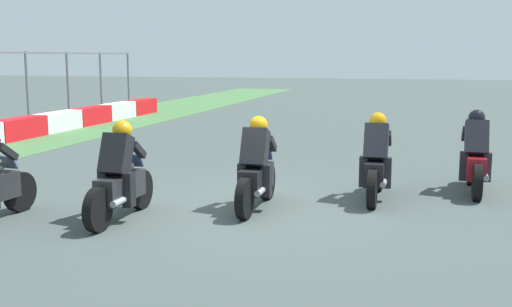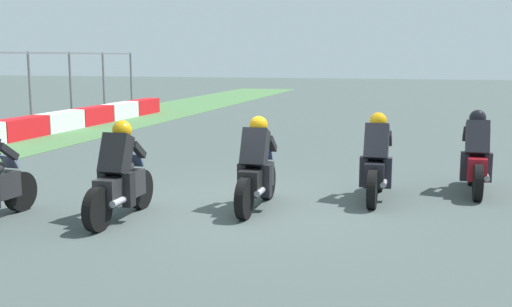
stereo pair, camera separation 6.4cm
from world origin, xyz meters
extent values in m
plane|color=#424D4B|center=(0.00, 0.00, 0.00)|extent=(120.00, 120.00, 0.00)
cube|color=red|center=(6.26, 9.03, 0.32)|extent=(2.05, 0.60, 0.64)
cube|color=silver|center=(8.35, 9.03, 0.32)|extent=(2.05, 0.60, 0.64)
cube|color=red|center=(10.44, 9.03, 0.32)|extent=(2.05, 0.60, 0.64)
cube|color=silver|center=(12.53, 9.03, 0.32)|extent=(2.05, 0.60, 0.64)
cube|color=red|center=(14.62, 9.03, 0.32)|extent=(2.05, 0.60, 0.64)
cylinder|color=slate|center=(8.85, 10.48, 1.32)|extent=(0.10, 0.10, 2.63)
cylinder|color=slate|center=(11.38, 10.48, 1.32)|extent=(0.10, 0.10, 2.63)
cylinder|color=slate|center=(13.91, 10.48, 1.32)|extent=(0.10, 0.10, 2.63)
cylinder|color=slate|center=(16.44, 10.48, 1.32)|extent=(0.10, 0.10, 2.63)
cylinder|color=black|center=(2.81, -3.58, 0.32)|extent=(0.64, 0.14, 0.64)
cylinder|color=black|center=(1.41, -3.58, 0.32)|extent=(0.64, 0.14, 0.64)
cube|color=maroon|center=(2.11, -3.58, 0.50)|extent=(1.10, 0.32, 0.40)
ellipsoid|color=maroon|center=(2.21, -3.58, 0.80)|extent=(0.48, 0.30, 0.24)
cube|color=red|center=(1.60, -3.58, 0.52)|extent=(0.06, 0.16, 0.08)
cylinder|color=#A5A5AD|center=(1.76, -3.74, 0.37)|extent=(0.42, 0.10, 0.10)
cube|color=#22222A|center=(2.01, -3.58, 1.02)|extent=(0.48, 0.40, 0.66)
sphere|color=black|center=(2.23, -3.58, 1.36)|extent=(0.30, 0.30, 0.30)
cube|color=#567252|center=(2.61, -3.58, 0.84)|extent=(0.15, 0.26, 0.23)
cube|color=#22222A|center=(1.99, -3.38, 0.50)|extent=(0.18, 0.14, 0.52)
cube|color=#22222A|center=(1.99, -3.78, 0.50)|extent=(0.18, 0.14, 0.52)
cube|color=#22222A|center=(2.39, -3.40, 1.04)|extent=(0.39, 0.10, 0.31)
cube|color=#22222A|center=(2.39, -3.76, 1.04)|extent=(0.39, 0.10, 0.31)
cylinder|color=black|center=(1.79, -1.88, 0.32)|extent=(0.64, 0.14, 0.64)
cylinder|color=black|center=(0.39, -1.88, 0.32)|extent=(0.64, 0.14, 0.64)
cube|color=black|center=(1.09, -1.88, 0.50)|extent=(1.10, 0.32, 0.40)
ellipsoid|color=black|center=(1.19, -1.88, 0.80)|extent=(0.48, 0.30, 0.24)
cube|color=red|center=(0.58, -1.88, 0.52)|extent=(0.06, 0.16, 0.08)
cylinder|color=#A5A5AD|center=(0.74, -2.04, 0.37)|extent=(0.42, 0.10, 0.10)
cube|color=black|center=(0.99, -1.88, 1.02)|extent=(0.49, 0.40, 0.66)
sphere|color=orange|center=(1.21, -1.88, 1.36)|extent=(0.30, 0.30, 0.30)
cube|color=slate|center=(1.59, -1.88, 0.84)|extent=(0.16, 0.26, 0.23)
cube|color=black|center=(0.97, -1.68, 0.50)|extent=(0.18, 0.14, 0.52)
cube|color=black|center=(0.97, -2.08, 0.50)|extent=(0.18, 0.14, 0.52)
cube|color=black|center=(1.37, -1.70, 1.04)|extent=(0.39, 0.10, 0.31)
cube|color=black|center=(1.37, -2.06, 1.04)|extent=(0.39, 0.10, 0.31)
cylinder|color=black|center=(0.60, -0.06, 0.32)|extent=(0.64, 0.14, 0.64)
cylinder|color=black|center=(-0.80, -0.05, 0.32)|extent=(0.64, 0.14, 0.64)
cube|color=black|center=(-0.10, -0.05, 0.50)|extent=(1.10, 0.33, 0.40)
ellipsoid|color=black|center=(0.00, -0.06, 0.80)|extent=(0.48, 0.30, 0.24)
cube|color=red|center=(-0.61, -0.05, 0.52)|extent=(0.06, 0.16, 0.08)
cylinder|color=#A5A5AD|center=(-0.45, -0.21, 0.37)|extent=(0.42, 0.10, 0.10)
cube|color=black|center=(-0.20, -0.05, 1.02)|extent=(0.49, 0.40, 0.66)
sphere|color=orange|center=(0.02, -0.06, 1.36)|extent=(0.30, 0.30, 0.30)
cube|color=#4C5592|center=(0.40, -0.06, 0.84)|extent=(0.16, 0.26, 0.23)
cube|color=black|center=(-0.22, 0.15, 0.50)|extent=(0.18, 0.14, 0.52)
cube|color=black|center=(-0.22, -0.25, 0.50)|extent=(0.18, 0.14, 0.52)
cube|color=black|center=(0.18, 0.12, 1.04)|extent=(0.39, 0.10, 0.31)
cube|color=black|center=(0.18, -0.24, 1.04)|extent=(0.39, 0.10, 0.31)
cylinder|color=black|center=(-0.60, 1.77, 0.32)|extent=(0.64, 0.14, 0.64)
cylinder|color=black|center=(-2.00, 1.76, 0.32)|extent=(0.64, 0.14, 0.64)
cube|color=#272729|center=(-1.30, 1.76, 0.50)|extent=(1.10, 0.32, 0.40)
ellipsoid|color=#272729|center=(-1.20, 1.77, 0.80)|extent=(0.48, 0.30, 0.24)
cube|color=red|center=(-1.81, 1.76, 0.52)|extent=(0.06, 0.16, 0.08)
cylinder|color=#A5A5AD|center=(-1.65, 1.60, 0.37)|extent=(0.42, 0.10, 0.10)
cube|color=black|center=(-1.40, 1.76, 1.02)|extent=(0.49, 0.40, 0.66)
sphere|color=orange|center=(-1.18, 1.77, 1.36)|extent=(0.30, 0.30, 0.30)
cube|color=#425374|center=(-0.80, 1.77, 0.84)|extent=(0.16, 0.26, 0.23)
cube|color=black|center=(-1.42, 1.96, 0.50)|extent=(0.18, 0.14, 0.52)
cube|color=black|center=(-1.42, 1.56, 0.50)|extent=(0.18, 0.14, 0.52)
cube|color=black|center=(-1.02, 1.95, 1.04)|extent=(0.39, 0.10, 0.31)
cube|color=black|center=(-1.02, 1.59, 1.04)|extent=(0.39, 0.10, 0.31)
cylinder|color=black|center=(-1.26, 3.56, 0.32)|extent=(0.65, 0.19, 0.64)
cube|color=slate|center=(-1.46, 3.58, 0.84)|extent=(0.17, 0.27, 0.23)
cube|color=black|center=(-1.69, 3.42, 1.04)|extent=(0.39, 0.13, 0.31)
camera|label=1|loc=(-9.61, -2.60, 2.47)|focal=43.30mm
camera|label=2|loc=(-9.59, -2.66, 2.47)|focal=43.30mm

